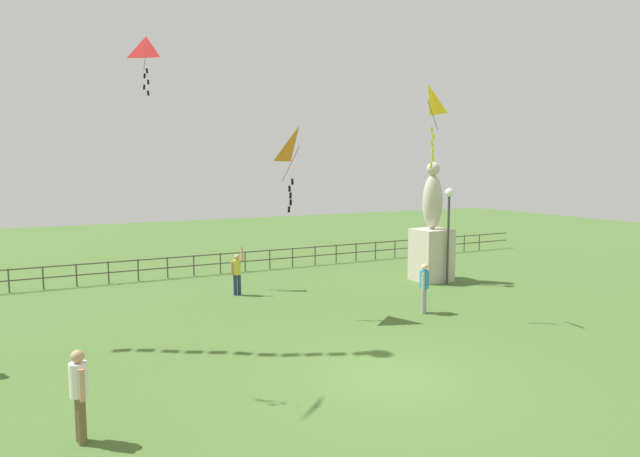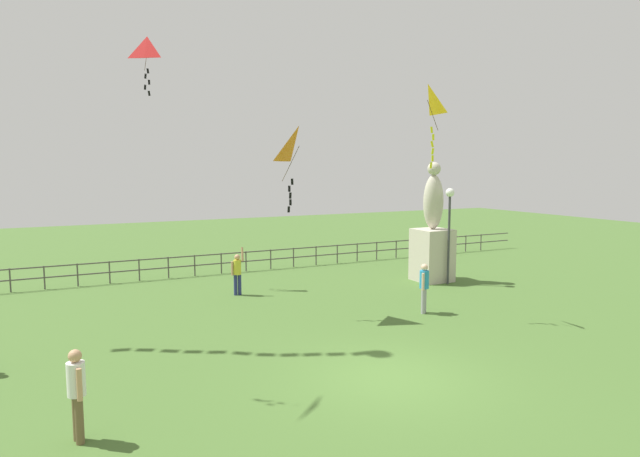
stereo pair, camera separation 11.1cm
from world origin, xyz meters
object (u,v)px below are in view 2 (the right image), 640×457
object	(u,v)px
person_0	(424,285)
kite_1	(147,51)
statue_monument	(432,239)
kite_2	(428,105)
person_3	(237,271)
kite_0	(299,149)
lamppost	(449,214)
person_2	(77,389)

from	to	relation	value
person_0	kite_1	bearing A→B (deg)	128.78
statue_monument	kite_1	size ratio (longest dim) A/B	2.18
statue_monument	kite_2	bearing A→B (deg)	-130.68
statue_monument	person_3	size ratio (longest dim) A/B	2.75
kite_0	lamppost	bearing A→B (deg)	13.52
person_2	kite_0	bearing A→B (deg)	39.26
lamppost	kite_2	size ratio (longest dim) A/B	1.56
person_3	kite_2	world-z (taller)	kite_2
person_3	kite_1	world-z (taller)	kite_1
statue_monument	lamppost	world-z (taller)	statue_monument
lamppost	person_0	xyz separation A→B (m)	(-3.75, -3.27, -1.99)
kite_0	kite_1	size ratio (longest dim) A/B	1.14
person_3	kite_2	distance (m)	9.36
lamppost	person_3	world-z (taller)	lamppost
person_2	statue_monument	bearing A→B (deg)	30.06
lamppost	person_0	world-z (taller)	lamppost
lamppost	kite_2	world-z (taller)	kite_2
lamppost	person_0	size ratio (longest dim) A/B	2.40
kite_1	person_2	bearing A→B (deg)	-105.55
lamppost	kite_2	bearing A→B (deg)	-137.66
statue_monument	person_2	bearing A→B (deg)	-149.94
statue_monument	person_3	xyz separation A→B (m)	(-8.33, 1.20, -0.86)
lamppost	person_3	distance (m)	8.98
person_2	kite_1	xyz separation A→B (m)	(3.66, 13.16, 8.56)
kite_2	lamppost	bearing A→B (deg)	42.34
person_3	kite_2	size ratio (longest dim) A/B	0.72
person_0	kite_0	distance (m)	6.13
person_2	kite_0	size ratio (longest dim) A/B	0.64
person_3	lamppost	bearing A→B (deg)	-13.64
kite_1	kite_0	bearing A→B (deg)	-66.68
lamppost	kite_1	world-z (taller)	kite_1
kite_0	kite_1	distance (m)	9.15
person_2	kite_0	world-z (taller)	kite_0
person_2	person_3	size ratio (longest dim) A/B	0.92
statue_monument	person_3	world-z (taller)	statue_monument
statue_monument	person_2	distance (m)	16.69
lamppost	kite_0	xyz separation A→B (m)	(-7.69, -1.85, 2.49)
kite_0	person_3	bearing A→B (deg)	101.63
person_0	person_2	xyz separation A→B (m)	(-10.84, -4.23, 0.01)
person_2	kite_2	bearing A→B (deg)	19.53
person_0	lamppost	bearing A→B (deg)	41.04
person_2	kite_1	distance (m)	16.12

